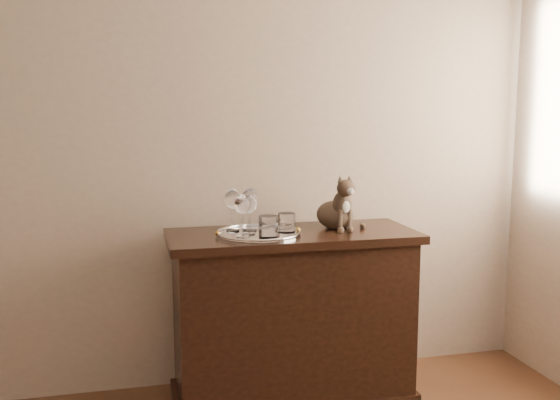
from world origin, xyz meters
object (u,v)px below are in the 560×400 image
at_px(sideboard, 292,317).
at_px(wine_glass_d, 249,215).
at_px(cat, 335,201).
at_px(tumbler_c, 287,223).
at_px(wine_glass_a, 232,210).
at_px(tray, 259,234).
at_px(wine_glass_c, 243,215).
at_px(wine_glass_b, 250,210).
at_px(tumbler_b, 269,227).

distance_m(sideboard, wine_glass_d, 0.57).
relative_size(sideboard, cat, 4.38).
bearing_deg(tumbler_c, wine_glass_d, 178.16).
height_order(wine_glass_a, wine_glass_d, wine_glass_a).
bearing_deg(wine_glass_a, wine_glass_d, -51.71).
xyz_separation_m(tray, wine_glass_c, (-0.08, -0.05, 0.10)).
xyz_separation_m(wine_glass_b, wine_glass_c, (-0.06, -0.12, -0.00)).
xyz_separation_m(wine_glass_a, wine_glass_b, (0.08, -0.01, -0.00)).
bearing_deg(tumbler_b, wine_glass_b, 106.12).
relative_size(sideboard, tray, 3.00).
distance_m(wine_glass_c, tumbler_c, 0.23).
height_order(sideboard, tumbler_c, tumbler_c).
bearing_deg(wine_glass_c, wine_glass_a, 101.10).
relative_size(wine_glass_c, wine_glass_d, 1.08).
bearing_deg(tumbler_c, wine_glass_b, 154.93).
bearing_deg(wine_glass_a, tray, -37.08).
bearing_deg(tumbler_c, wine_glass_a, 159.97).
xyz_separation_m(sideboard, wine_glass_c, (-0.26, -0.08, 0.53)).
bearing_deg(wine_glass_a, tumbler_b, -54.81).
distance_m(sideboard, tumbler_c, 0.48).
bearing_deg(wine_glass_b, tray, -68.58).
height_order(wine_glass_d, cat, cat).
bearing_deg(wine_glass_c, wine_glass_b, 63.95).
xyz_separation_m(wine_glass_b, tumbler_c, (0.16, -0.08, -0.06)).
bearing_deg(wine_glass_b, cat, 1.02).
bearing_deg(wine_glass_b, tumbler_b, -73.88).
relative_size(sideboard, wine_glass_a, 5.81).
bearing_deg(wine_glass_d, wine_glass_c, -130.54).
bearing_deg(wine_glass_a, cat, -0.65).
bearing_deg(tumbler_b, sideboard, 42.40).
distance_m(tumbler_c, cat, 0.29).
distance_m(wine_glass_a, tumbler_b, 0.24).
distance_m(tray, wine_glass_a, 0.17).
bearing_deg(wine_glass_b, sideboard, -11.21).
bearing_deg(wine_glass_b, wine_glass_c, -116.05).
bearing_deg(tumbler_c, tray, 177.47).
height_order(sideboard, wine_glass_a, wine_glass_a).
distance_m(sideboard, tumbler_b, 0.52).
distance_m(wine_glass_b, cat, 0.43).
height_order(wine_glass_c, cat, cat).
height_order(wine_glass_a, tumbler_c, wine_glass_a).
xyz_separation_m(sideboard, tumbler_c, (-0.04, -0.04, 0.48)).
relative_size(wine_glass_d, tumbler_b, 1.82).
bearing_deg(tumbler_c, wine_glass_c, -169.30).
bearing_deg(cat, wine_glass_b, 170.50).
relative_size(wine_glass_b, wine_glass_c, 1.04).
distance_m(wine_glass_c, tumbler_b, 0.13).
distance_m(wine_glass_b, tumbler_c, 0.19).
xyz_separation_m(wine_glass_b, wine_glass_d, (-0.02, -0.07, -0.01)).
bearing_deg(wine_glass_d, wine_glass_a, 128.29).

